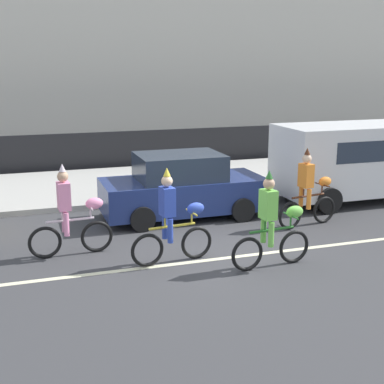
{
  "coord_description": "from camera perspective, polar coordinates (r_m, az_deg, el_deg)",
  "views": [
    {
      "loc": [
        -3.65,
        -9.96,
        3.86
      ],
      "look_at": [
        0.06,
        1.2,
        1.0
      ],
      "focal_mm": 50.0,
      "sensor_mm": 36.0,
      "label": 1
    }
  ],
  "objects": [
    {
      "name": "parade_cyclist_lime",
      "position": [
        10.31,
        8.6,
        -3.51
      ],
      "size": [
        1.72,
        0.5,
        1.92
      ],
      "color": "black",
      "rests_on": "ground"
    },
    {
      "name": "parked_van_white",
      "position": [
        15.98,
        18.05,
        3.7
      ],
      "size": [
        5.0,
        2.22,
        2.18
      ],
      "color": "white",
      "rests_on": "ground"
    },
    {
      "name": "parade_cyclist_cobalt",
      "position": [
        10.42,
        -2.06,
        -3.18
      ],
      "size": [
        1.72,
        0.5,
        1.92
      ],
      "color": "black",
      "rests_on": "ground"
    },
    {
      "name": "parade_cyclist_orange",
      "position": [
        13.06,
        12.36,
        -0.02
      ],
      "size": [
        1.71,
        0.53,
        1.92
      ],
      "color": "black",
      "rests_on": "ground"
    },
    {
      "name": "building_backdrop",
      "position": [
        28.81,
        -4.56,
        13.65
      ],
      "size": [
        28.0,
        8.0,
        7.74
      ],
      "primitive_type": "cube",
      "color": "beige",
      "rests_on": "ground"
    },
    {
      "name": "road_centre_line",
      "position": [
        10.85,
        2.58,
        -7.17
      ],
      "size": [
        36.0,
        0.14,
        0.01
      ],
      "primitive_type": "cube",
      "color": "beige",
      "rests_on": "ground"
    },
    {
      "name": "sidewalk_curb",
      "position": [
        17.28,
        -5.73,
        0.95
      ],
      "size": [
        60.0,
        5.0,
        0.15
      ],
      "primitive_type": "cube",
      "color": "#ADAAA3",
      "rests_on": "ground"
    },
    {
      "name": "parade_cyclist_pink",
      "position": [
        11.09,
        -12.81,
        -2.47
      ],
      "size": [
        1.72,
        0.5,
        1.92
      ],
      "color": "black",
      "rests_on": "ground"
    },
    {
      "name": "ground_plane",
      "position": [
        11.29,
        1.66,
        -6.33
      ],
      "size": [
        80.0,
        80.0,
        0.0
      ],
      "primitive_type": "plane",
      "color": "#38383A"
    },
    {
      "name": "parked_car_navy",
      "position": [
        13.53,
        -1.05,
        0.51
      ],
      "size": [
        4.1,
        1.92,
        1.64
      ],
      "color": "navy",
      "rests_on": "ground"
    },
    {
      "name": "fence_line",
      "position": [
        19.95,
        -7.62,
        4.44
      ],
      "size": [
        40.0,
        0.08,
        1.4
      ],
      "primitive_type": "cube",
      "color": "black",
      "rests_on": "ground"
    }
  ]
}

